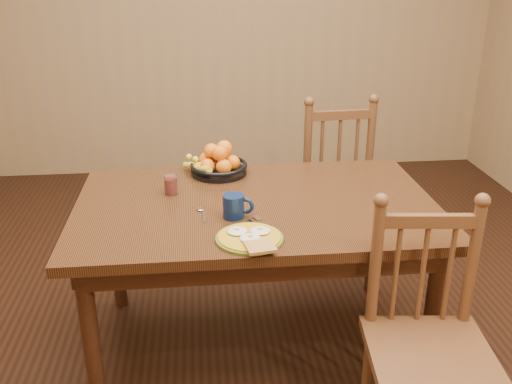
{
  "coord_description": "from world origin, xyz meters",
  "views": [
    {
      "loc": [
        -0.24,
        -2.32,
        1.77
      ],
      "look_at": [
        0.0,
        0.0,
        0.8
      ],
      "focal_mm": 40.0,
      "sensor_mm": 36.0,
      "label": 1
    }
  ],
  "objects": [
    {
      "name": "room",
      "position": [
        0.0,
        0.0,
        1.35
      ],
      "size": [
        4.52,
        5.02,
        2.72
      ],
      "color": "black",
      "rests_on": "ground"
    },
    {
      "name": "dining_table",
      "position": [
        0.0,
        0.0,
        0.67
      ],
      "size": [
        1.6,
        1.0,
        0.75
      ],
      "color": "black",
      "rests_on": "ground"
    },
    {
      "name": "chair_far",
      "position": [
        0.55,
        0.91,
        0.5
      ],
      "size": [
        0.49,
        0.47,
        1.02
      ],
      "rotation": [
        0.0,
        0.0,
        3.21
      ],
      "color": "#4F2E17",
      "rests_on": "ground"
    },
    {
      "name": "chair_near",
      "position": [
        0.55,
        -0.69,
        0.47
      ],
      "size": [
        0.48,
        0.46,
        0.97
      ],
      "rotation": [
        0.0,
        0.0,
        -0.1
      ],
      "color": "#4F2E17",
      "rests_on": "ground"
    },
    {
      "name": "breakfast_plate",
      "position": [
        -0.06,
        -0.37,
        0.76
      ],
      "size": [
        0.26,
        0.29,
        0.04
      ],
      "color": "#59601E",
      "rests_on": "dining_table"
    },
    {
      "name": "fork",
      "position": [
        -0.02,
        -0.23,
        0.75
      ],
      "size": [
        0.07,
        0.18,
        0.0
      ],
      "rotation": [
        0.0,
        0.0,
        0.4
      ],
      "color": "silver",
      "rests_on": "dining_table"
    },
    {
      "name": "spoon",
      "position": [
        -0.24,
        -0.08,
        0.75
      ],
      "size": [
        0.04,
        0.16,
        0.01
      ],
      "rotation": [
        0.0,
        0.0,
        0.02
      ],
      "color": "silver",
      "rests_on": "dining_table"
    },
    {
      "name": "coffee_mug",
      "position": [
        -0.11,
        -0.15,
        0.8
      ],
      "size": [
        0.13,
        0.09,
        0.1
      ],
      "color": "#0A193A",
      "rests_on": "dining_table"
    },
    {
      "name": "juice_glass",
      "position": [
        -0.38,
        0.14,
        0.79
      ],
      "size": [
        0.06,
        0.06,
        0.09
      ],
      "color": "silver",
      "rests_on": "dining_table"
    },
    {
      "name": "fruit_bowl",
      "position": [
        -0.15,
        0.38,
        0.81
      ],
      "size": [
        0.32,
        0.29,
        0.17
      ],
      "color": "black",
      "rests_on": "dining_table"
    }
  ]
}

